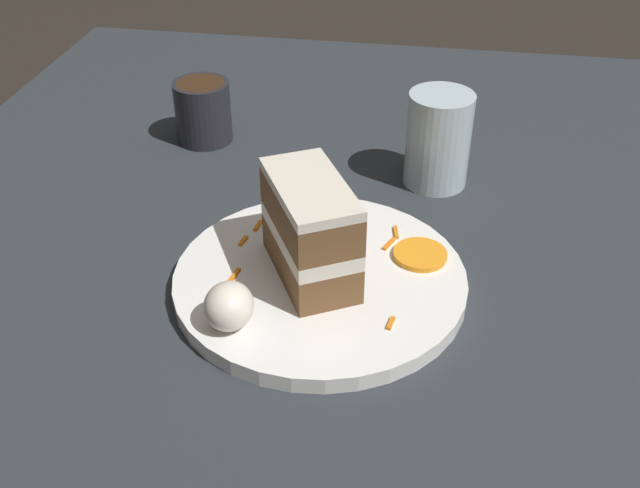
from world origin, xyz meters
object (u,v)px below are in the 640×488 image
cream_dollop (229,306)px  orange_garnish (420,255)px  cake_slice (310,230)px  coffee_mug (203,109)px  drinking_glass (438,146)px  plate (320,280)px

cream_dollop → orange_garnish: 0.21m
cake_slice → cream_dollop: size_ratio=2.79×
cake_slice → cream_dollop: cake_slice is taller
orange_garnish → coffee_mug: coffee_mug is taller
drinking_glass → coffee_mug: size_ratio=1.42×
cake_slice → orange_garnish: (0.04, -0.10, -0.05)m
cream_dollop → drinking_glass: 0.35m
cream_dollop → orange_garnish: bearing=-51.1°
cream_dollop → drinking_glass: drinking_glass is taller
plate → cream_dollop: cream_dollop is taller
cake_slice → coffee_mug: size_ratio=1.72×
cream_dollop → orange_garnish: (0.13, -0.16, -0.02)m
cream_dollop → coffee_mug: (0.37, 0.14, 0.01)m
orange_garnish → drinking_glass: (0.18, -0.01, 0.03)m
cream_dollop → cake_slice: bearing=-33.5°
cream_dollop → coffee_mug: size_ratio=0.61×
plate → coffee_mug: 0.35m
cream_dollop → orange_garnish: size_ratio=0.91×
cake_slice → drinking_glass: (0.22, -0.11, -0.02)m
cake_slice → orange_garnish: size_ratio=2.53×
coffee_mug → orange_garnish: bearing=-129.1°
plate → drinking_glass: bearing=-24.5°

